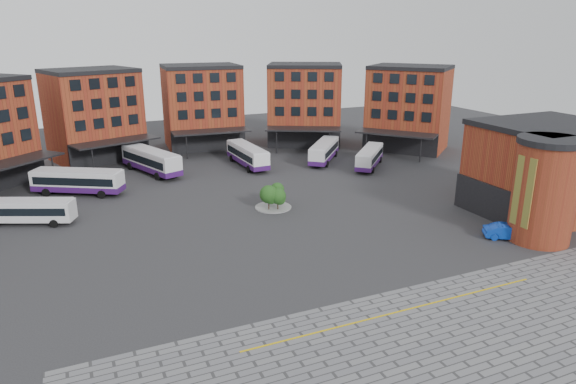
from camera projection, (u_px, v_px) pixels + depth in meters
name	position (u px, v px, depth m)	size (l,w,h in m)	color
ground	(300.00, 247.00, 50.65)	(160.00, 160.00, 0.00)	#28282B
paving_zone	(477.00, 372.00, 32.23)	(50.00, 22.00, 0.02)	slate
yellow_line	(401.00, 311.00, 39.20)	(26.00, 0.15, 0.02)	gold
main_building	(169.00, 119.00, 79.98)	(94.14, 42.48, 14.60)	brown
east_building	(544.00, 172.00, 57.37)	(17.40, 15.40, 10.60)	brown
tree_island	(274.00, 196.00, 60.94)	(4.40, 4.40, 3.06)	gray
bus_a	(28.00, 210.00, 56.25)	(9.95, 5.99, 2.79)	silver
bus_b	(78.00, 181.00, 66.33)	(11.48, 8.18, 3.30)	white
bus_c	(151.00, 161.00, 76.14)	(7.10, 12.80, 3.55)	silver
bus_d	(247.00, 155.00, 80.13)	(3.30, 11.72, 3.27)	white
bus_e	(324.00, 151.00, 83.02)	(9.25, 10.34, 3.18)	white
bus_f	(370.00, 157.00, 79.56)	(8.94, 9.34, 2.96)	silver
blue_car	(508.00, 232.00, 52.50)	(1.64, 4.71, 1.55)	#0E3BB9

